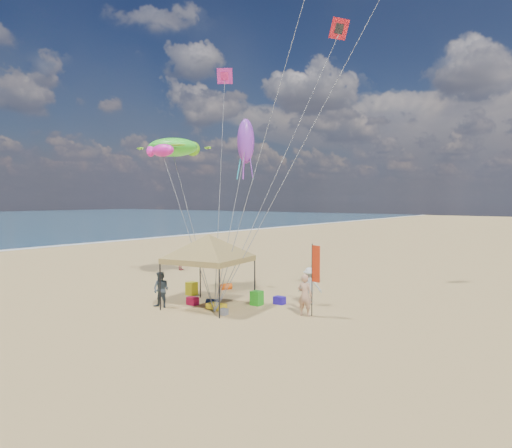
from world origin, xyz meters
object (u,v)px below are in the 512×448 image
(person_near_b, at_px, (161,290))
(person_near_a, at_px, (305,295))
(canopy_tent, at_px, (209,237))
(chair_green, at_px, (257,298))
(cooler_red, at_px, (193,301))
(person_far_a, at_px, (180,260))
(cooler_blue, at_px, (280,300))
(person_near_c, at_px, (310,286))
(beach_cart, at_px, (216,306))
(feather_flag, at_px, (315,268))
(chair_yellow, at_px, (192,288))

(person_near_b, bearing_deg, person_near_a, 10.86)
(canopy_tent, relative_size, chair_green, 9.34)
(cooler_red, bearing_deg, person_far_a, 138.81)
(cooler_red, bearing_deg, chair_green, 35.78)
(cooler_blue, height_order, person_near_c, person_near_c)
(cooler_blue, height_order, beach_cart, cooler_blue)
(person_near_c, height_order, person_far_a, person_near_c)
(feather_flag, xyz_separation_m, cooler_blue, (-2.65, 1.14, -1.97))
(cooler_red, xyz_separation_m, person_near_c, (4.55, 3.61, 0.73))
(chair_green, height_order, person_near_c, person_near_c)
(person_near_a, bearing_deg, cooler_blue, -39.26)
(person_far_a, bearing_deg, beach_cart, -137.27)
(canopy_tent, distance_m, person_near_c, 5.57)
(canopy_tent, height_order, chair_yellow, canopy_tent)
(chair_green, bearing_deg, cooler_red, -144.22)
(cooler_blue, relative_size, person_near_a, 0.29)
(canopy_tent, xyz_separation_m, chair_green, (1.60, 1.72, -3.05))
(beach_cart, bearing_deg, person_near_a, 22.39)
(person_near_a, distance_m, person_far_a, 15.74)
(chair_green, relative_size, person_near_c, 0.38)
(feather_flag, relative_size, person_far_a, 2.17)
(cooler_blue, distance_m, person_far_a, 13.18)
(feather_flag, xyz_separation_m, person_near_c, (-1.45, 2.04, -1.24))
(cooler_blue, bearing_deg, person_near_a, -30.06)
(person_near_c, xyz_separation_m, person_far_a, (-13.38, 4.12, -0.17))
(chair_yellow, distance_m, person_near_b, 3.26)
(chair_yellow, bearing_deg, person_near_b, -72.30)
(cooler_blue, xyz_separation_m, person_near_c, (1.20, 0.90, 0.73))
(cooler_red, relative_size, beach_cart, 0.60)
(feather_flag, distance_m, person_near_b, 7.50)
(person_near_b, bearing_deg, person_near_c, 30.36)
(person_near_b, relative_size, person_near_c, 0.94)
(cooler_blue, xyz_separation_m, chair_green, (-0.78, -0.85, 0.16))
(chair_green, bearing_deg, person_near_a, -8.38)
(cooler_blue, distance_m, person_near_b, 5.82)
(person_near_a, height_order, person_near_c, person_near_a)
(canopy_tent, height_order, feather_flag, canopy_tent)
(chair_green, xyz_separation_m, person_far_a, (-11.40, 5.87, 0.40))
(chair_yellow, xyz_separation_m, person_near_c, (6.32, 1.87, 0.57))
(person_near_b, bearing_deg, canopy_tent, 27.37)
(beach_cart, relative_size, person_near_c, 0.49)
(cooler_red, xyz_separation_m, chair_yellow, (-1.77, 1.73, 0.16))
(cooler_blue, height_order, person_near_b, person_near_b)
(chair_green, bearing_deg, person_near_c, 41.57)
(cooler_red, relative_size, person_near_a, 0.29)
(canopy_tent, distance_m, chair_yellow, 4.40)
(canopy_tent, distance_m, feather_flag, 5.38)
(beach_cart, height_order, person_near_c, person_near_c)
(canopy_tent, bearing_deg, person_near_b, -140.25)
(cooler_red, xyz_separation_m, cooler_blue, (3.35, 2.71, 0.00))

